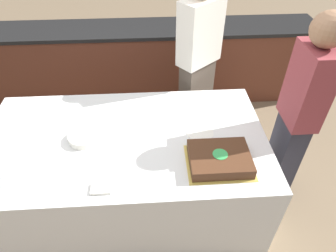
{
  "coord_description": "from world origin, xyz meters",
  "views": [
    {
      "loc": [
        0.23,
        -1.66,
        2.31
      ],
      "look_at": [
        0.33,
        0.0,
        0.86
      ],
      "focal_mm": 32.0,
      "sensor_mm": 36.0,
      "label": 1
    }
  ],
  "objects": [
    {
      "name": "side_plate_near_cake",
      "position": [
        0.58,
        0.02,
        0.76
      ],
      "size": [
        0.21,
        0.21,
        0.0
      ],
      "color": "white",
      "rests_on": "dining_table"
    },
    {
      "name": "back_counter",
      "position": [
        0.0,
        1.66,
        0.46
      ],
      "size": [
        4.4,
        0.58,
        0.92
      ],
      "color": "#5B2D1E",
      "rests_on": "ground_plane"
    },
    {
      "name": "person_seated_right",
      "position": [
        1.3,
        0.0,
        0.9
      ],
      "size": [
        0.23,
        0.33,
        1.68
      ],
      "rotation": [
        0.0,
        0.0,
        -1.57
      ],
      "color": "#282833",
      "rests_on": "ground_plane"
    },
    {
      "name": "utensil_pile",
      "position": [
        -0.12,
        -0.47,
        0.77
      ],
      "size": [
        0.13,
        0.09,
        0.02
      ],
      "color": "white",
      "rests_on": "dining_table"
    },
    {
      "name": "plate_stack",
      "position": [
        -0.3,
        -0.0,
        0.78
      ],
      "size": [
        0.23,
        0.23,
        0.05
      ],
      "color": "white",
      "rests_on": "dining_table"
    },
    {
      "name": "dining_table",
      "position": [
        0.0,
        0.0,
        0.38
      ],
      "size": [
        2.16,
        1.18,
        0.76
      ],
      "color": "silver",
      "rests_on": "ground_plane"
    },
    {
      "name": "ground_plane",
      "position": [
        0.0,
        0.0,
        0.0
      ],
      "size": [
        14.0,
        14.0,
        0.0
      ],
      "primitive_type": "plane",
      "color": "#7A664C"
    },
    {
      "name": "cake",
      "position": [
        0.67,
        -0.3,
        0.8
      ],
      "size": [
        0.45,
        0.36,
        0.09
      ],
      "color": "gold",
      "rests_on": "dining_table"
    },
    {
      "name": "person_cutting_cake",
      "position": [
        0.67,
        0.81,
        0.89
      ],
      "size": [
        0.44,
        0.41,
        1.71
      ],
      "rotation": [
        0.0,
        0.0,
        -2.45
      ],
      "color": "#4C4238",
      "rests_on": "ground_plane"
    }
  ]
}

